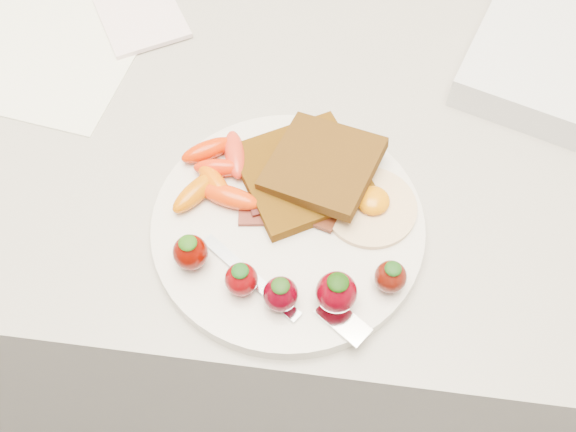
# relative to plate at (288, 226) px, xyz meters

# --- Properties ---
(counter) EXTENTS (2.00, 0.60, 0.90)m
(counter) POSITION_rel_plate_xyz_m (-0.02, 0.16, -0.46)
(counter) COLOR gray
(counter) RESTS_ON ground
(plate) EXTENTS (0.27, 0.27, 0.02)m
(plate) POSITION_rel_plate_xyz_m (0.00, 0.00, 0.00)
(plate) COLOR silver
(plate) RESTS_ON counter
(toast_lower) EXTENTS (0.16, 0.16, 0.01)m
(toast_lower) POSITION_rel_plate_xyz_m (0.01, 0.05, 0.02)
(toast_lower) COLOR #372003
(toast_lower) RESTS_ON plate
(toast_upper) EXTENTS (0.13, 0.13, 0.02)m
(toast_upper) POSITION_rel_plate_xyz_m (0.03, 0.06, 0.03)
(toast_upper) COLOR black
(toast_upper) RESTS_ON toast_lower
(fried_egg) EXTENTS (0.10, 0.10, 0.02)m
(fried_egg) POSITION_rel_plate_xyz_m (0.08, 0.03, 0.01)
(fried_egg) COLOR #F4EAC9
(fried_egg) RESTS_ON plate
(bacon_strips) EXTENTS (0.10, 0.06, 0.01)m
(bacon_strips) POSITION_rel_plate_xyz_m (-0.00, 0.01, 0.01)
(bacon_strips) COLOR #3E180E
(bacon_strips) RESTS_ON plate
(baby_carrots) EXTENTS (0.10, 0.11, 0.02)m
(baby_carrots) POSITION_rel_plate_xyz_m (-0.08, 0.04, 0.02)
(baby_carrots) COLOR red
(baby_carrots) RESTS_ON plate
(strawberries) EXTENTS (0.22, 0.06, 0.05)m
(strawberries) POSITION_rel_plate_xyz_m (0.01, -0.07, 0.03)
(strawberries) COLOR #530500
(strawberries) RESTS_ON plate
(fork) EXTENTS (0.17, 0.10, 0.00)m
(fork) POSITION_rel_plate_xyz_m (0.01, -0.08, 0.01)
(fork) COLOR silver
(fork) RESTS_ON plate
(paper_sheet) EXTENTS (0.24, 0.30, 0.00)m
(paper_sheet) POSITION_rel_plate_xyz_m (-0.31, 0.24, -0.01)
(paper_sheet) COLOR white
(paper_sheet) RESTS_ON counter
(notepad) EXTENTS (0.15, 0.17, 0.01)m
(notepad) POSITION_rel_plate_xyz_m (-0.23, 0.29, -0.00)
(notepad) COLOR silver
(notepad) RESTS_ON paper_sheet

